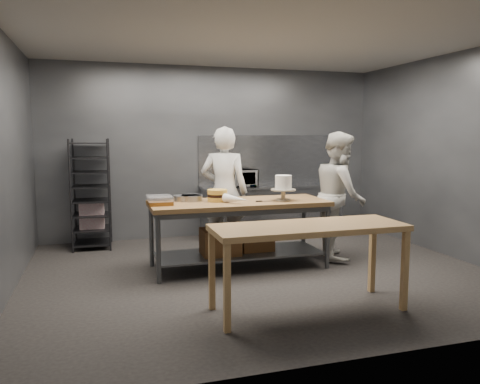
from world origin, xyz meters
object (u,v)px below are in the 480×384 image
object	(u,v)px
speed_rack	(91,195)
chef_behind	(224,192)
chef_right	(340,195)
frosted_cake_stand	(283,185)
microwave	(241,178)
layer_cake	(217,195)
near_counter	(309,233)
work_table	(238,226)

from	to	relation	value
speed_rack	chef_behind	bearing A→B (deg)	-29.94
chef_right	frosted_cake_stand	distance (m)	1.02
microwave	layer_cake	bearing A→B (deg)	-115.96
chef_right	frosted_cake_stand	world-z (taller)	chef_right
layer_cake	microwave	bearing A→B (deg)	64.04
near_counter	layer_cake	bearing A→B (deg)	106.33
near_counter	frosted_cake_stand	distance (m)	1.65
microwave	frosted_cake_stand	xyz separation A→B (m)	(-0.00, -1.99, 0.08)
work_table	chef_behind	world-z (taller)	chef_behind
work_table	chef_right	distance (m)	1.63
work_table	near_counter	bearing A→B (deg)	-81.51
work_table	microwave	distance (m)	2.02
frosted_cake_stand	layer_cake	xyz separation A→B (m)	(-0.87, 0.19, -0.13)
chef_behind	layer_cake	xyz separation A→B (m)	(-0.26, -0.62, 0.03)
speed_rack	microwave	xyz separation A→B (m)	(2.53, 0.08, 0.19)
work_table	speed_rack	distance (m)	2.63
chef_behind	layer_cake	distance (m)	0.67
chef_behind	frosted_cake_stand	world-z (taller)	chef_behind
speed_rack	chef_behind	size ratio (longest dim) A/B	0.91
speed_rack	work_table	bearing A→B (deg)	-42.99
chef_behind	microwave	world-z (taller)	chef_behind
chef_behind	frosted_cake_stand	xyz separation A→B (m)	(0.62, -0.81, 0.17)
near_counter	chef_behind	xyz separation A→B (m)	(-0.26, 2.39, 0.15)
work_table	chef_right	world-z (taller)	chef_right
work_table	layer_cake	xyz separation A→B (m)	(-0.26, 0.06, 0.43)
work_table	speed_rack	xyz separation A→B (m)	(-1.91, 1.78, 0.28)
chef_behind	chef_right	bearing A→B (deg)	-176.07
chef_behind	chef_right	world-z (taller)	chef_behind
near_counter	frosted_cake_stand	xyz separation A→B (m)	(0.36, 1.58, 0.32)
near_counter	chef_right	size ratio (longest dim) A/B	1.08
microwave	frosted_cake_stand	bearing A→B (deg)	-90.03
chef_behind	speed_rack	bearing A→B (deg)	-5.58
chef_behind	work_table	bearing A→B (deg)	114.73
work_table	frosted_cake_stand	xyz separation A→B (m)	(0.61, -0.13, 0.56)
chef_behind	frosted_cake_stand	distance (m)	1.03
near_counter	microwave	world-z (taller)	microwave
speed_rack	near_counter	bearing A→B (deg)	-58.15
speed_rack	chef_right	distance (m)	3.89
work_table	near_counter	xyz separation A→B (m)	(0.25, -1.70, 0.24)
speed_rack	frosted_cake_stand	world-z (taller)	speed_rack
microwave	work_table	bearing A→B (deg)	-108.19
near_counter	chef_right	bearing A→B (deg)	53.34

